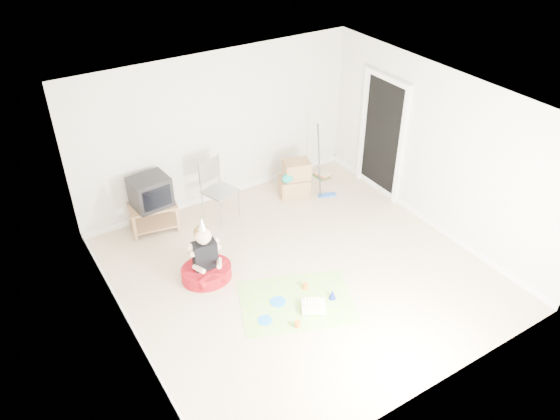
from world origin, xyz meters
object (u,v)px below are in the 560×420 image
cardboard_boxes (295,179)px  seated_woman (206,266)px  crt_tv (150,192)px  folding_chair (220,191)px  tv_stand (154,215)px  birthday_cake (313,307)px

cardboard_boxes → seated_woman: 2.64m
cardboard_boxes → seated_woman: (-2.33, -1.24, -0.08)m
crt_tv → folding_chair: folding_chair is taller
tv_stand → birthday_cake: tv_stand is taller
tv_stand → birthday_cake: (1.11, -2.89, -0.23)m
tv_stand → birthday_cake: bearing=-68.9°
tv_stand → cardboard_boxes: cardboard_boxes is taller
tv_stand → seated_woman: seated_woman is taller
crt_tv → cardboard_boxes: bearing=-12.3°
folding_chair → cardboard_boxes: 1.45m
crt_tv → birthday_cake: (1.11, -2.89, -0.67)m
folding_chair → cardboard_boxes: size_ratio=1.63×
folding_chair → birthday_cake: bearing=-89.0°
folding_chair → crt_tv: bearing=166.6°
seated_woman → birthday_cake: 1.65m
seated_woman → cardboard_boxes: bearing=28.0°
birthday_cake → crt_tv: bearing=111.1°
tv_stand → seated_woman: bearing=-83.4°
tv_stand → folding_chair: bearing=-13.4°
tv_stand → folding_chair: 1.12m
tv_stand → crt_tv: (0.00, -0.00, 0.44)m
folding_chair → seated_woman: same height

